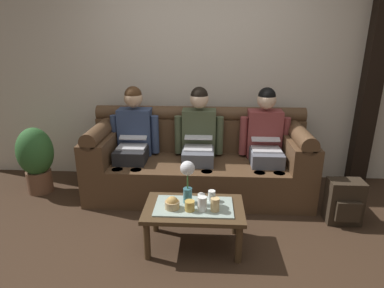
{
  "coord_description": "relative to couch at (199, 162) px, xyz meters",
  "views": [
    {
      "loc": [
        0.12,
        -2.29,
        1.76
      ],
      "look_at": [
        -0.06,
        0.81,
        0.71
      ],
      "focal_mm": 30.08,
      "sensor_mm": 36.0,
      "label": 1
    }
  ],
  "objects": [
    {
      "name": "ground_plane",
      "position": [
        0.0,
        -1.17,
        -0.37
      ],
      "size": [
        14.0,
        14.0,
        0.0
      ],
      "primitive_type": "plane",
      "color": "#382619"
    },
    {
      "name": "back_wall_patterned",
      "position": [
        0.0,
        0.53,
        1.08
      ],
      "size": [
        6.0,
        0.12,
        2.9
      ],
      "primitive_type": "cube",
      "color": "beige",
      "rests_on": "ground_plane"
    },
    {
      "name": "timber_pillar",
      "position": [
        1.98,
        0.41,
        1.08
      ],
      "size": [
        0.2,
        0.2,
        2.9
      ],
      "primitive_type": "cube",
      "color": "black",
      "rests_on": "ground_plane"
    },
    {
      "name": "couch",
      "position": [
        0.0,
        0.0,
        0.0
      ],
      "size": [
        2.46,
        0.88,
        0.96
      ],
      "color": "#513823",
      "rests_on": "ground_plane"
    },
    {
      "name": "person_left",
      "position": [
        -0.74,
        -0.0,
        0.29
      ],
      "size": [
        0.56,
        0.67,
        1.22
      ],
      "color": "#232326",
      "rests_on": "ground_plane"
    },
    {
      "name": "person_middle",
      "position": [
        0.0,
        -0.0,
        0.29
      ],
      "size": [
        0.56,
        0.67,
        1.22
      ],
      "color": "#595B66",
      "rests_on": "ground_plane"
    },
    {
      "name": "person_right",
      "position": [
        0.74,
        -0.0,
        0.29
      ],
      "size": [
        0.56,
        0.67,
        1.22
      ],
      "color": "#595B66",
      "rests_on": "ground_plane"
    },
    {
      "name": "coffee_table",
      "position": [
        0.0,
        -1.05,
        -0.04
      ],
      "size": [
        0.85,
        0.51,
        0.39
      ],
      "color": "#47331E",
      "rests_on": "ground_plane"
    },
    {
      "name": "flower_vase",
      "position": [
        -0.06,
        -0.99,
        0.27
      ],
      "size": [
        0.12,
        0.12,
        0.38
      ],
      "color": "#336672",
      "rests_on": "coffee_table"
    },
    {
      "name": "snack_bowl",
      "position": [
        -0.18,
        -1.1,
        0.07
      ],
      "size": [
        0.12,
        0.12,
        0.11
      ],
      "color": "tan",
      "rests_on": "coffee_table"
    },
    {
      "name": "cup_near_left",
      "position": [
        0.07,
        -1.12,
        0.08
      ],
      "size": [
        0.08,
        0.08,
        0.13
      ],
      "primitive_type": "cylinder",
      "color": "white",
      "rests_on": "coffee_table"
    },
    {
      "name": "cup_near_right",
      "position": [
        -0.03,
        -1.13,
        0.07
      ],
      "size": [
        0.08,
        0.08,
        0.09
      ],
      "primitive_type": "cylinder",
      "color": "gold",
      "rests_on": "coffee_table"
    },
    {
      "name": "cup_far_center",
      "position": [
        0.15,
        -0.95,
        0.07
      ],
      "size": [
        0.06,
        0.06,
        0.09
      ],
      "primitive_type": "cylinder",
      "color": "white",
      "rests_on": "coffee_table"
    },
    {
      "name": "cup_far_left",
      "position": [
        0.18,
        -1.12,
        0.08
      ],
      "size": [
        0.07,
        0.07,
        0.11
      ],
      "primitive_type": "cylinder",
      "color": "#DBB77A",
      "rests_on": "coffee_table"
    },
    {
      "name": "cup_far_right",
      "position": [
        0.06,
        -1.03,
        0.07
      ],
      "size": [
        0.06,
        0.06,
        0.1
      ],
      "primitive_type": "cylinder",
      "color": "white",
      "rests_on": "coffee_table"
    },
    {
      "name": "backpack_right",
      "position": [
        1.45,
        -0.59,
        -0.15
      ],
      "size": [
        0.33,
        0.25,
        0.44
      ],
      "color": "#2D2319",
      "rests_on": "ground_plane"
    },
    {
      "name": "potted_plant",
      "position": [
        -1.87,
        -0.12,
        0.06
      ],
      "size": [
        0.4,
        0.4,
        0.78
      ],
      "color": "brown",
      "rests_on": "ground_plane"
    }
  ]
}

